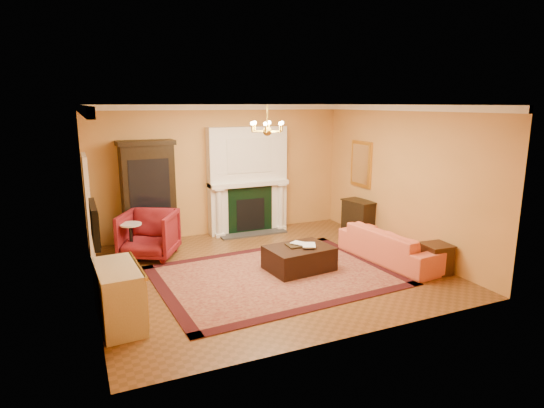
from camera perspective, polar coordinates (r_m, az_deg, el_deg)
floor at (r=8.56m, az=-0.56°, el=-8.26°), size 6.00×5.50×0.02m
ceiling at (r=8.00m, az=-0.60°, el=12.40°), size 6.00×5.50×0.02m
wall_back at (r=10.70m, az=-6.44°, el=4.25°), size 6.00×0.02×3.00m
wall_front at (r=5.78m, az=10.31°, el=-3.03°), size 6.00×0.02×3.00m
wall_left at (r=7.51m, az=-22.19°, el=-0.16°), size 0.02×5.50×3.00m
wall_right at (r=9.71m, az=15.99°, el=3.00°), size 0.02×5.50×3.00m
fireplace at (r=10.77m, az=-3.05°, el=2.72°), size 1.90×0.70×2.50m
crown_molding at (r=8.89m, az=-3.09°, el=11.95°), size 6.00×5.50×0.12m
doorway at (r=9.27m, az=-22.00°, el=-0.75°), size 0.08×1.05×2.10m
tv_panel at (r=6.96m, az=-21.38°, el=-2.31°), size 0.09×0.95×0.58m
gilt_mirror at (r=10.77m, az=11.11°, el=4.95°), size 0.06×0.76×1.05m
chandelier at (r=8.01m, az=-0.60°, el=9.52°), size 0.63×0.55×0.53m
oriental_rug at (r=8.25m, az=0.41°, el=-8.94°), size 4.27×3.31×0.02m
china_cabinet at (r=10.13m, az=-15.24°, el=1.03°), size 1.10×0.54×2.17m
wingback_armchair at (r=9.37m, az=-15.20°, el=-3.46°), size 1.33×1.31×1.04m
pedestal_table at (r=9.27m, az=-17.24°, el=-4.25°), size 0.42×0.42×0.76m
commode at (r=6.75m, az=-18.65°, el=-10.86°), size 0.61×1.17×0.85m
coral_sofa at (r=9.16m, az=14.83°, el=-4.34°), size 0.89×2.28×0.87m
end_table at (r=8.81m, az=19.86°, el=-6.56°), size 0.48×0.48×0.52m
console_table at (r=10.68m, az=10.82°, el=-1.88°), size 0.53×0.79×0.82m
leather_ottoman at (r=8.46m, az=3.42°, el=-6.79°), size 1.24×0.96×0.43m
ottoman_tray at (r=8.45m, az=3.25°, el=-5.17°), size 0.41×0.33×0.03m
book_a at (r=8.36m, az=3.02°, el=-4.32°), size 0.18×0.12×0.27m
book_b at (r=8.33m, az=3.86°, el=-4.20°), size 0.22×0.12×0.32m
topiary_left at (r=10.47m, az=-6.40°, el=3.84°), size 0.15×0.15×0.42m
topiary_right at (r=10.87m, az=-0.50°, el=4.38°), size 0.17×0.17×0.46m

